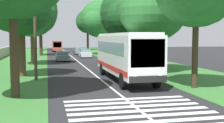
{
  "coord_description": "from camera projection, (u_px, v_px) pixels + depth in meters",
  "views": [
    {
      "loc": [
        -14.77,
        4.2,
        3.45
      ],
      "look_at": [
        6.74,
        -0.54,
        1.6
      ],
      "focal_mm": 47.29,
      "sensor_mm": 36.0,
      "label": 1
    }
  ],
  "objects": [
    {
      "name": "ground",
      "position": [
        129.0,
        102.0,
        15.56
      ],
      "size": [
        160.0,
        160.0,
        0.0
      ],
      "primitive_type": "plane",
      "color": "#262628"
    },
    {
      "name": "grass_verge_left",
      "position": [
        5.0,
        72.0,
        28.39
      ],
      "size": [
        120.0,
        8.0,
        0.04
      ],
      "primitive_type": "cube",
      "color": "#387533",
      "rests_on": "ground"
    },
    {
      "name": "grass_verge_right",
      "position": [
        165.0,
        69.0,
        31.91
      ],
      "size": [
        120.0,
        8.0,
        0.04
      ],
      "primitive_type": "cube",
      "color": "#387533",
      "rests_on": "ground"
    },
    {
      "name": "centre_line",
      "position": [
        90.0,
        71.0,
        30.15
      ],
      "size": [
        110.0,
        0.16,
        0.01
      ],
      "primitive_type": "cube",
      "color": "silver",
      "rests_on": "ground"
    },
    {
      "name": "coach_bus",
      "position": [
        125.0,
        53.0,
        23.32
      ],
      "size": [
        11.16,
        2.62,
        3.73
      ],
      "color": "white",
      "rests_on": "ground"
    },
    {
      "name": "zebra_crossing",
      "position": [
        140.0,
        111.0,
        13.74
      ],
      "size": [
        5.85,
        6.8,
        0.01
      ],
      "color": "silver",
      "rests_on": "ground"
    },
    {
      "name": "trailing_car_0",
      "position": [
        62.0,
        56.0,
        42.15
      ],
      "size": [
        4.3,
        1.78,
        1.43
      ],
      "color": "gray",
      "rests_on": "ground"
    },
    {
      "name": "trailing_car_1",
      "position": [
        85.0,
        53.0,
        49.34
      ],
      "size": [
        4.3,
        1.78,
        1.43
      ],
      "color": "silver",
      "rests_on": "ground"
    },
    {
      "name": "trailing_car_2",
      "position": [
        79.0,
        51.0,
        58.21
      ],
      "size": [
        4.3,
        1.78,
        1.43
      ],
      "color": "gray",
      "rests_on": "ground"
    },
    {
      "name": "trailing_minibus_0",
      "position": [
        57.0,
        45.0,
        68.62
      ],
      "size": [
        6.0,
        2.14,
        2.53
      ],
      "color": "#CC4C33",
      "rests_on": "ground"
    },
    {
      "name": "roadside_tree_left_0",
      "position": [
        40.0,
        18.0,
        53.62
      ],
      "size": [
        6.74,
        5.72,
        9.83
      ],
      "color": "#3D2D1E",
      "rests_on": "grass_verge_left"
    },
    {
      "name": "roadside_tree_left_1",
      "position": [
        19.0,
        7.0,
        24.97
      ],
      "size": [
        6.35,
        5.21,
        8.63
      ],
      "color": "#4C3826",
      "rests_on": "grass_verge_left"
    },
    {
      "name": "roadside_tree_left_3",
      "position": [
        31.0,
        13.0,
        35.87
      ],
      "size": [
        7.51,
        6.27,
        9.66
      ],
      "color": "brown",
      "rests_on": "grass_verge_left"
    },
    {
      "name": "roadside_tree_left_4",
      "position": [
        40.0,
        21.0,
        74.07
      ],
      "size": [
        6.65,
        5.66,
        10.28
      ],
      "color": "brown",
      "rests_on": "grass_verge_left"
    },
    {
      "name": "roadside_tree_right_0",
      "position": [
        128.0,
        15.0,
        37.58
      ],
      "size": [
        8.91,
        7.56,
        10.2
      ],
      "color": "brown",
      "rests_on": "grass_verge_right"
    },
    {
      "name": "roadside_tree_right_1",
      "position": [
        151.0,
        7.0,
        28.54
      ],
      "size": [
        8.64,
        7.22,
        10.06
      ],
      "color": "brown",
      "rests_on": "grass_verge_right"
    },
    {
      "name": "roadside_tree_right_2",
      "position": [
        98.0,
        20.0,
        57.43
      ],
      "size": [
        8.91,
        7.31,
        10.57
      ],
      "color": "#4C3826",
      "rests_on": "grass_verge_right"
    },
    {
      "name": "roadside_tree_right_3",
      "position": [
        87.0,
        22.0,
        76.56
      ],
      "size": [
        7.42,
        6.15,
        10.49
      ],
      "color": "#3D2D1E",
      "rests_on": "grass_verge_right"
    },
    {
      "name": "utility_pole",
      "position": [
        35.0,
        32.0,
        22.92
      ],
      "size": [
        0.24,
        1.4,
        7.22
      ],
      "color": "#473828",
      "rests_on": "grass_verge_left"
    }
  ]
}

